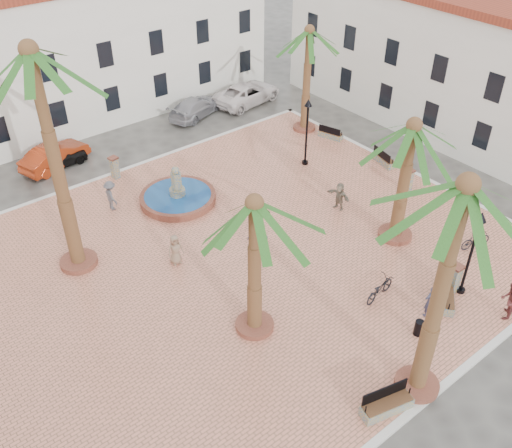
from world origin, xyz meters
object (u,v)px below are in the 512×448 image
object	(u,v)px
pedestrian_fountain_b	(258,238)
bollard_n	(115,167)
pedestrian_east	(339,196)
fountain	(178,196)
bicycle_a	(380,289)
lamppost_s	(475,240)
bench_se	(447,298)
cyclist_b	(509,300)
car_red	(55,156)
bollard_e	(408,180)
palm_e	(411,142)
pedestrian_fountain_a	(175,250)
palm_nw	(35,76)
bench_e	(384,159)
car_black	(56,158)
palm_sw	(254,222)
palm_s	(461,212)
bollard_se	(454,278)
bench_s	(386,405)
lamppost_e	(307,121)
pedestrian_north	(111,196)
bicycle_b	(476,240)
bench_ne	(330,135)
car_silver	(196,107)
palm_ne	(309,43)
car_white	(247,93)

from	to	relation	value
pedestrian_fountain_b	bollard_n	bearing A→B (deg)	132.04
bollard_n	pedestrian_east	xyz separation A→B (m)	(8.00, -10.50, 0.08)
fountain	bicycle_a	distance (m)	12.53
pedestrian_fountain_b	lamppost_s	bearing A→B (deg)	-25.11
bench_se	cyclist_b	bearing A→B (deg)	-96.75
car_red	bollard_e	bearing A→B (deg)	-154.93
cyclist_b	pedestrian_east	bearing A→B (deg)	-111.72
palm_e	pedestrian_fountain_b	xyz separation A→B (m)	(-6.29, 3.37, -4.54)
bollard_n	cyclist_b	size ratio (longest dim) A/B	0.74
cyclist_b	pedestrian_fountain_a	size ratio (longest dim) A/B	1.15
pedestrian_fountain_a	palm_nw	bearing A→B (deg)	146.05
fountain	bollard_n	size ratio (longest dim) A/B	3.07
bench_e	car_black	xyz separation A→B (m)	(-15.79, 12.44, 0.23)
palm_sw	bollard_n	xyz separation A→B (m)	(1.11, 14.58, -4.77)
bench_se	bollard_e	world-z (taller)	bollard_e
palm_s	bollard_se	xyz separation A→B (m)	(5.49, 2.40, -7.29)
fountain	palm_s	xyz separation A→B (m)	(0.21, -16.40, 7.76)
bench_s	pedestrian_east	world-z (taller)	pedestrian_east
cyclist_b	pedestrian_fountain_b	world-z (taller)	cyclist_b
palm_sw	bench_e	xyz separation A→B (m)	(14.80, 5.81, -5.22)
lamppost_e	lamppost_s	bearing A→B (deg)	-100.29
lamppost_e	pedestrian_north	xyz separation A→B (m)	(-11.54, 2.91, -2.01)
bollard_se	pedestrian_north	size ratio (longest dim) A/B	0.85
bench_s	pedestrian_north	world-z (taller)	pedestrian_north
bollard_se	cyclist_b	bearing A→B (deg)	-79.54
bench_e	pedestrian_fountain_a	size ratio (longest dim) A/B	1.16
bench_se	bollard_e	bearing A→B (deg)	11.91
fountain	lamppost_e	world-z (taller)	lamppost_e
bench_s	bicycle_b	distance (m)	11.33
bench_ne	pedestrian_north	size ratio (longest dim) A/B	1.00
bench_ne	pedestrian_fountain_b	xyz separation A→B (m)	(-11.36, -6.42, 0.61)
bench_s	car_silver	world-z (taller)	car_silver
palm_sw	bollard_se	world-z (taller)	palm_sw
bench_se	pedestrian_east	world-z (taller)	pedestrian_east
lamppost_s	bollard_e	xyz separation A→B (m)	(4.85, 7.04, -2.27)
bench_s	car_red	xyz separation A→B (m)	(-2.14, 24.54, 0.28)
lamppost_e	fountain	bearing A→B (deg)	170.71
palm_ne	pedestrian_east	bearing A→B (deg)	-121.49
bench_s	pedestrian_north	distance (m)	18.01
bench_ne	car_black	world-z (taller)	car_black
palm_ne	bollard_e	world-z (taller)	palm_ne
lamppost_e	pedestrian_east	world-z (taller)	lamppost_e
pedestrian_north	bench_s	bearing A→B (deg)	-172.39
bicycle_a	car_white	distance (m)	22.15
bicycle_a	pedestrian_north	distance (m)	15.02
palm_ne	bench_ne	world-z (taller)	palm_ne
bench_ne	pedestrian_fountain_a	xyz separation A→B (m)	(-14.92, -4.61, 0.55)
pedestrian_fountain_b	car_red	world-z (taller)	pedestrian_fountain_b
palm_nw	bench_ne	world-z (taller)	palm_nw
fountain	bench_se	distance (m)	15.12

